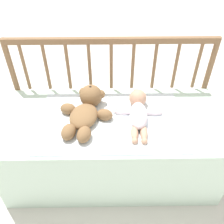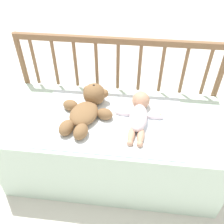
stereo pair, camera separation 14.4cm
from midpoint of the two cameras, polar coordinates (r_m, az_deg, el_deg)
The scene contains 6 objects.
ground_plane at distance 1.84m, azimuth 2.31°, elevation -12.69°, with size 12.00×12.00×0.00m, color silver.
crib_mattress at distance 1.65m, azimuth 2.53°, elevation -7.81°, with size 1.33×0.60×0.48m.
crib_rail at distance 1.66m, azimuth 3.84°, elevation 8.92°, with size 1.33×0.04×0.84m.
blanket at distance 1.47m, azimuth 2.53°, elevation -2.08°, with size 0.84×0.52×0.01m.
teddy_bear at distance 1.48m, azimuth -2.93°, elevation 1.02°, with size 0.33×0.43×0.14m.
baby at distance 1.47m, azimuth 8.99°, elevation -0.50°, with size 0.30×0.40×0.11m.
Camera 2 is at (0.13, -1.08, 1.48)m, focal length 40.00 mm.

